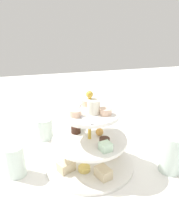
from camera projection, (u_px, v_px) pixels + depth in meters
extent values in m
plane|color=white|center=(90.00, 165.00, 0.76)|extent=(2.40, 2.40, 0.00)
cylinder|color=white|center=(90.00, 164.00, 0.76)|extent=(0.28, 0.28, 0.01)
cylinder|color=white|center=(90.00, 140.00, 0.72)|extent=(0.23, 0.23, 0.01)
cylinder|color=white|center=(90.00, 113.00, 0.69)|extent=(0.18, 0.18, 0.01)
cylinder|color=gold|center=(90.00, 132.00, 0.71)|extent=(0.01, 0.01, 0.24)
sphere|color=gold|center=(90.00, 94.00, 0.66)|extent=(0.02, 0.02, 0.02)
cube|color=beige|center=(111.00, 152.00, 0.78)|extent=(0.04, 0.05, 0.03)
cube|color=beige|center=(78.00, 147.00, 0.81)|extent=(0.06, 0.05, 0.03)
cube|color=beige|center=(66.00, 166.00, 0.71)|extent=(0.05, 0.06, 0.03)
cube|color=beige|center=(103.00, 173.00, 0.68)|extent=(0.06, 0.05, 0.03)
cylinder|color=#E5C660|center=(84.00, 169.00, 0.71)|extent=(0.04, 0.04, 0.01)
cylinder|color=#381E14|center=(76.00, 129.00, 0.75)|extent=(0.03, 0.03, 0.02)
cylinder|color=#381E14|center=(104.00, 142.00, 0.68)|extent=(0.03, 0.03, 0.02)
cube|color=silver|center=(106.00, 147.00, 0.65)|extent=(0.04, 0.04, 0.02)
cube|color=silver|center=(76.00, 125.00, 0.77)|extent=(0.04, 0.04, 0.02)
sphere|color=gold|center=(100.00, 132.00, 0.73)|extent=(0.02, 0.02, 0.02)
cylinder|color=beige|center=(106.00, 111.00, 0.66)|extent=(0.03, 0.03, 0.02)
cylinder|color=beige|center=(88.00, 103.00, 0.72)|extent=(0.03, 0.03, 0.02)
cylinder|color=beige|center=(75.00, 113.00, 0.65)|extent=(0.03, 0.03, 0.02)
cylinder|color=white|center=(94.00, 107.00, 0.67)|extent=(0.04, 0.04, 0.04)
cube|color=silver|center=(78.00, 107.00, 0.71)|extent=(0.08, 0.05, 0.00)
cube|color=silver|center=(83.00, 118.00, 0.64)|extent=(0.09, 0.04, 0.00)
cylinder|color=silver|center=(172.00, 154.00, 0.71)|extent=(0.07, 0.07, 0.12)
cylinder|color=silver|center=(44.00, 129.00, 0.91)|extent=(0.06, 0.06, 0.08)
cylinder|color=white|center=(75.00, 128.00, 0.99)|extent=(0.09, 0.09, 0.01)
cylinder|color=white|center=(75.00, 123.00, 0.98)|extent=(0.06, 0.06, 0.04)
cylinder|color=gold|center=(75.00, 118.00, 0.97)|extent=(0.06, 0.06, 0.01)
cube|color=silver|center=(128.00, 129.00, 0.99)|extent=(0.12, 0.14, 0.00)
cylinder|color=silver|center=(15.00, 161.00, 0.70)|extent=(0.06, 0.06, 0.10)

